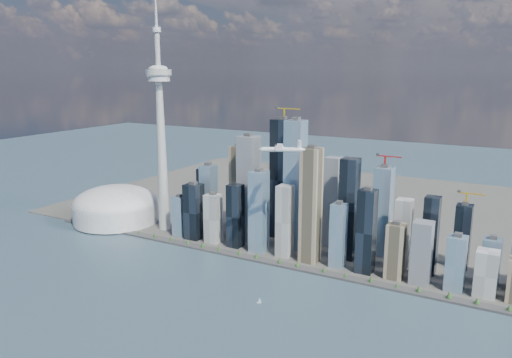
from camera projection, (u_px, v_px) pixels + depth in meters
The scene contains 9 objects.
ground at pixel (190, 319), 739.97m from camera, with size 4000.00×4000.00×0.00m, color #324D58.
seawall at pixel (268, 262), 952.85m from camera, with size 1100.00×22.00×4.00m, color #383838.
land at pixel (346, 206), 1336.92m from camera, with size 1400.00×900.00×3.00m, color #4C4C47.
shoreline_trees at pixel (268, 258), 951.37m from camera, with size 960.53×7.20×8.80m.
skyscraper_cluster at pixel (316, 211), 979.90m from camera, with size 736.00×142.00×282.64m.
needle_tower at pixel (161, 128), 1095.31m from camera, with size 56.00×56.00×550.50m.
dome_stadium at pixel (116, 206), 1195.88m from camera, with size 200.00×200.00×86.00m.
airplane at pixel (282, 149), 834.55m from camera, with size 74.89×67.25×19.25m.
sailboat_west at pixel (259, 301), 788.96m from camera, with size 7.04×3.98×9.93m.
Camera 1 is at (414.38, -544.26, 363.86)m, focal length 35.00 mm.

